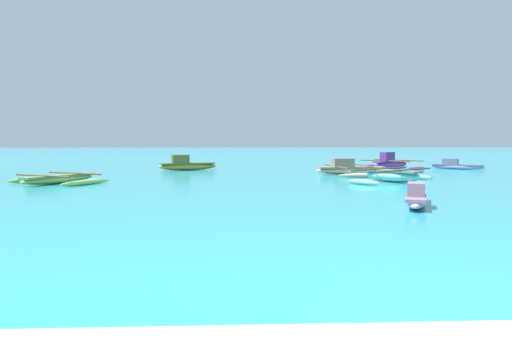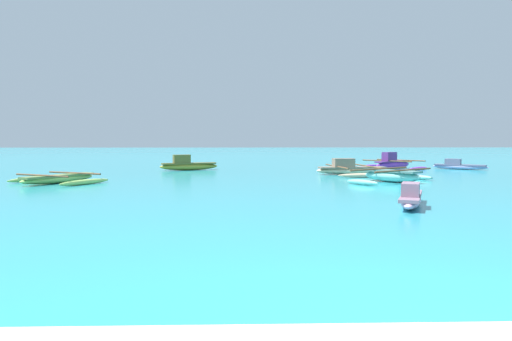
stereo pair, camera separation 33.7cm
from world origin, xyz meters
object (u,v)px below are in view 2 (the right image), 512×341
moored_boat_4 (351,169)px  moored_boat_2 (459,166)px  moored_boat_1 (59,179)px  moored_boat_5 (411,198)px  moored_boat_0 (392,176)px  moored_boat_6 (188,165)px  moored_boat_3 (393,163)px

moored_boat_4 → moored_boat_2: bearing=24.1°
moored_boat_1 → moored_boat_2: 21.40m
moored_boat_4 → moored_boat_5: bearing=-99.8°
moored_boat_0 → moored_boat_6: 11.92m
moored_boat_2 → moored_boat_3: moored_boat_3 is taller
moored_boat_0 → moored_boat_2: (6.60, 8.13, -0.04)m
moored_boat_2 → moored_boat_5: bearing=-81.7°
moored_boat_6 → moored_boat_4: bearing=-42.6°
moored_boat_1 → moored_boat_3: moored_boat_3 is taller
moored_boat_1 → moored_boat_2: (19.76, 8.22, 0.04)m
moored_boat_2 → moored_boat_6: 15.69m
moored_boat_0 → moored_boat_4: 4.30m
moored_boat_1 → moored_boat_2: moored_boat_2 is taller
moored_boat_2 → moored_boat_4: size_ratio=0.63×
moored_boat_1 → moored_boat_4: (12.52, 4.33, 0.09)m
moored_boat_0 → moored_boat_2: size_ratio=1.49×
moored_boat_1 → moored_boat_6: moored_boat_6 is taller
moored_boat_2 → moored_boat_4: moored_boat_4 is taller
moored_boat_2 → moored_boat_1: bearing=-119.9°
moored_boat_0 → moored_boat_4: bearing=150.4°
moored_boat_2 → moored_boat_0: bearing=-91.6°
moored_boat_0 → moored_boat_3: bearing=123.4°
moored_boat_0 → moored_boat_4: (-0.64, 4.25, 0.00)m
moored_boat_0 → moored_boat_4: moored_boat_4 is taller
moored_boat_2 → moored_boat_6: bearing=-141.0°
moored_boat_1 → moored_boat_5: moored_boat_5 is taller
moored_boat_2 → moored_boat_4: 8.22m
moored_boat_0 → moored_boat_3: (2.87, 8.60, 0.07)m
moored_boat_2 → moored_boat_5: size_ratio=1.02×
moored_boat_3 → moored_boat_5: bearing=-145.7°
moored_boat_2 → moored_boat_4: bearing=-114.3°
moored_boat_5 → moored_boat_6: (-7.33, 14.51, 0.09)m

